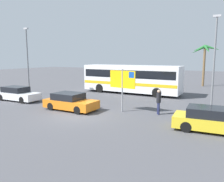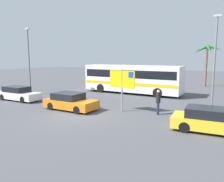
# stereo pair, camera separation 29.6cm
# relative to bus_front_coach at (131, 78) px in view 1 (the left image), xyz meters

# --- Properties ---
(ground) EXTENTS (120.00, 120.00, 0.00)m
(ground) POSITION_rel_bus_front_coach_xyz_m (0.82, -10.81, -1.78)
(ground) COLOR #4C4C51
(bus_front_coach) EXTENTS (11.12, 2.62, 3.17)m
(bus_front_coach) POSITION_rel_bus_front_coach_xyz_m (0.00, 0.00, 0.00)
(bus_front_coach) COLOR white
(bus_front_coach) RESTS_ON ground
(ferry_sign) EXTENTS (2.19, 0.31, 3.20)m
(ferry_sign) POSITION_rel_bus_front_coach_xyz_m (3.08, -8.22, 0.54)
(ferry_sign) COLOR gray
(ferry_sign) RESTS_ON ground
(car_orange) EXTENTS (4.18, 1.94, 1.32)m
(car_orange) POSITION_rel_bus_front_coach_xyz_m (-0.76, -9.70, -1.15)
(car_orange) COLOR orange
(car_orange) RESTS_ON ground
(car_white) EXTENTS (4.56, 1.78, 1.32)m
(car_white) POSITION_rel_bus_front_coach_xyz_m (-7.61, -9.22, -1.15)
(car_white) COLOR silver
(car_white) RESTS_ON ground
(car_yellow) EXTENTS (4.21, 2.14, 1.32)m
(car_yellow) POSITION_rel_bus_front_coach_xyz_m (9.36, -9.86, -1.15)
(car_yellow) COLOR yellow
(car_yellow) RESTS_ON ground
(pedestrian_by_bus) EXTENTS (0.32, 0.32, 1.80)m
(pedestrian_by_bus) POSITION_rel_bus_front_coach_xyz_m (5.71, -7.76, -0.71)
(pedestrian_by_bus) COLOR #1E2347
(pedestrian_by_bus) RESTS_ON ground
(lamp_post_left_side) EXTENTS (0.56, 0.20, 7.15)m
(lamp_post_left_side) POSITION_rel_bus_front_coach_xyz_m (-9.31, -6.35, 2.12)
(lamp_post_left_side) COLOR slate
(lamp_post_left_side) RESTS_ON ground
(lamp_post_right_side) EXTENTS (0.56, 0.20, 7.17)m
(lamp_post_right_side) POSITION_rel_bus_front_coach_xyz_m (8.87, -4.36, 2.13)
(lamp_post_right_side) COLOR slate
(lamp_post_right_side) RESTS_ON ground
(palm_tree_seaside) EXTENTS (3.82, 3.76, 5.80)m
(palm_tree_seaside) POSITION_rel_bus_front_coach_xyz_m (6.25, 10.86, 2.89)
(palm_tree_seaside) COLOR brown
(palm_tree_seaside) RESTS_ON ground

